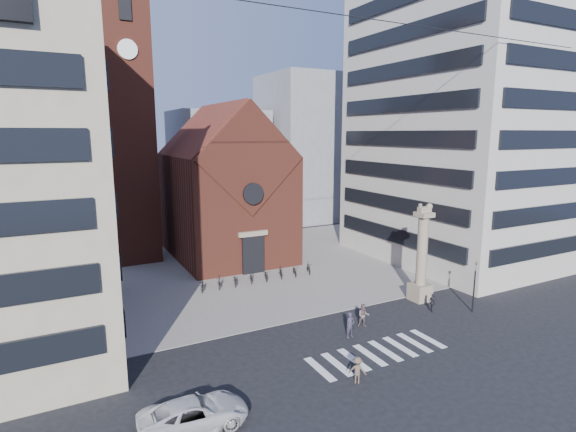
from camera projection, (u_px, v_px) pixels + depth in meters
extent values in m
plane|color=black|center=(345.00, 337.00, 32.52)|extent=(120.00, 120.00, 0.00)
cube|color=gray|center=(246.00, 268.00, 49.08)|extent=(46.00, 30.00, 0.05)
cube|color=maroon|center=(226.00, 206.00, 53.23)|extent=(12.00, 16.00, 12.00)
cube|color=maroon|center=(223.00, 155.00, 52.48)|extent=(12.00, 15.40, 12.00)
cube|color=maroon|center=(251.00, 159.00, 45.20)|extent=(11.76, 0.50, 11.76)
cylinder|color=black|center=(253.00, 194.00, 45.45)|extent=(2.20, 0.30, 2.20)
cube|color=black|center=(253.00, 255.00, 46.85)|extent=(2.40, 0.30, 4.00)
cube|color=gray|center=(253.00, 234.00, 46.39)|extent=(3.20, 0.40, 0.50)
cube|color=maroon|center=(129.00, 129.00, 49.66)|extent=(5.00, 5.00, 30.00)
cylinder|color=white|center=(127.00, 49.00, 45.93)|extent=(2.00, 0.20, 2.00)
cube|color=black|center=(125.00, 8.00, 45.20)|extent=(1.20, 0.20, 2.40)
cube|color=#B3ACA2|center=(463.00, 120.00, 50.98)|extent=(18.00, 22.00, 32.00)
cube|color=gray|center=(33.00, 162.00, 56.30)|extent=(16.00, 14.00, 22.00)
cube|color=gray|center=(218.00, 168.00, 72.84)|extent=(14.00, 12.00, 18.00)
cube|color=gray|center=(313.00, 148.00, 76.96)|extent=(16.00, 14.00, 24.00)
cube|color=gray|center=(420.00, 292.00, 39.55)|extent=(1.60, 1.60, 1.50)
cylinder|color=gray|center=(422.00, 251.00, 38.87)|extent=(0.90, 0.90, 6.00)
cube|color=gray|center=(424.00, 215.00, 38.28)|extent=(1.30, 1.30, 0.40)
cube|color=gray|center=(424.00, 210.00, 38.21)|extent=(1.20, 0.50, 0.55)
sphere|color=gray|center=(429.00, 207.00, 38.41)|extent=(0.56, 0.56, 0.56)
cube|color=gray|center=(420.00, 206.00, 37.91)|extent=(0.25, 0.15, 0.35)
cylinder|color=black|center=(474.00, 292.00, 36.79)|extent=(0.12, 0.12, 3.50)
imported|color=black|center=(476.00, 266.00, 36.40)|extent=(0.13, 0.16, 0.80)
imported|color=silver|center=(194.00, 414.00, 22.37)|extent=(5.53, 2.66, 1.52)
imported|color=#2F2A3B|center=(350.00, 325.00, 32.32)|extent=(0.73, 0.52, 1.89)
imported|color=#655251|center=(363.00, 316.00, 34.09)|extent=(1.09, 1.01, 1.79)
imported|color=#292830|center=(433.00, 303.00, 36.89)|extent=(0.63, 1.01, 1.60)
imported|color=brown|center=(357.00, 370.00, 26.39)|extent=(1.20, 1.14, 1.63)
imported|color=black|center=(202.00, 285.00, 41.84)|extent=(1.30, 2.07, 1.03)
imported|color=black|center=(219.00, 282.00, 42.58)|extent=(1.14, 1.97, 1.14)
imported|color=black|center=(235.00, 280.00, 43.33)|extent=(1.30, 2.07, 1.03)
imported|color=black|center=(251.00, 277.00, 44.06)|extent=(1.14, 1.97, 1.14)
imported|color=black|center=(266.00, 275.00, 44.82)|extent=(1.30, 2.07, 1.03)
imported|color=black|center=(281.00, 272.00, 45.55)|extent=(1.14, 1.97, 1.14)
imported|color=black|center=(295.00, 271.00, 46.30)|extent=(1.30, 2.07, 1.03)
imported|color=black|center=(309.00, 268.00, 47.04)|extent=(1.14, 1.97, 1.14)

